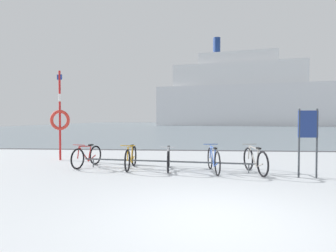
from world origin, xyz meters
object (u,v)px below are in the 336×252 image
bicycle_2 (168,159)px  info_sign (308,131)px  bicycle_3 (213,160)px  rescue_post (60,118)px  bicycle_0 (87,156)px  bicycle_1 (131,158)px  bicycle_4 (255,161)px  ferry_ship (240,96)px

bicycle_2 → info_sign: (3.95, -0.89, 0.94)m
bicycle_3 → rescue_post: 6.34m
bicycle_0 → info_sign: size_ratio=0.85×
rescue_post → bicycle_1: bearing=-28.9°
bicycle_4 → rescue_post: size_ratio=0.50×
bicycle_4 → ferry_ship: bearing=80.6°
bicycle_2 → bicycle_0: bearing=173.2°
bicycle_0 → info_sign: bearing=-10.3°
bicycle_4 → info_sign: size_ratio=0.91×
bicycle_0 → rescue_post: 2.56m
bicycle_1 → rescue_post: bearing=151.1°
bicycle_0 → info_sign: 6.93m
bicycle_1 → bicycle_0: bearing=169.0°
bicycle_4 → rescue_post: bearing=162.8°
info_sign → ferry_ship: ferry_ship is taller
bicycle_3 → info_sign: bearing=-12.9°
bicycle_0 → bicycle_1: bearing=-11.0°
bicycle_0 → bicycle_2: 2.82m
rescue_post → bicycle_4: bearing=-17.2°
bicycle_2 → bicycle_3: (1.40, -0.31, 0.02)m
bicycle_2 → rescue_post: 4.97m
bicycle_1 → bicycle_4: bearing=-6.1°
bicycle_3 → ferry_ship: ferry_ship is taller
bicycle_4 → rescue_post: (-7.07, 2.19, 1.28)m
rescue_post → info_sign: bearing=-17.8°
bicycle_1 → bicycle_3: (2.63, -0.33, 0.01)m
bicycle_0 → bicycle_4: size_ratio=0.93×
ferry_ship → info_sign: bearing=-98.1°
info_sign → ferry_ship: bearing=81.9°
bicycle_3 → ferry_ship: 62.30m
rescue_post → bicycle_2: bearing=-22.1°
bicycle_1 → info_sign: info_sign is taller
info_sign → bicycle_1: bearing=170.0°
bicycle_3 → bicycle_1: bearing=172.8°
rescue_post → bicycle_3: bearing=-19.8°
bicycle_0 → bicycle_4: bicycle_4 is taller
bicycle_1 → bicycle_2: bicycle_1 is taller
info_sign → ferry_ship: size_ratio=0.05×
bicycle_1 → ferry_ship: ferry_ship is taller
bicycle_2 → ferry_ship: ferry_ship is taller
bicycle_4 → rescue_post: 7.51m
bicycle_3 → bicycle_4: size_ratio=1.02×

